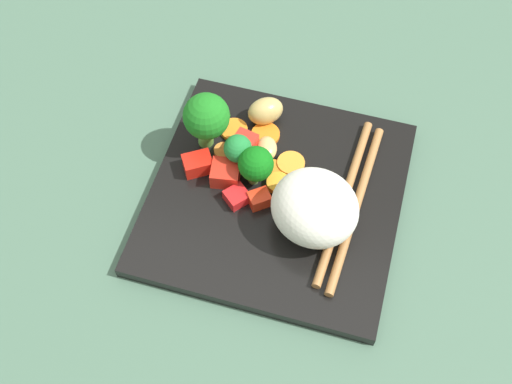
{
  "coord_description": "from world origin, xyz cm",
  "views": [
    {
      "loc": [
        34.32,
        5.8,
        57.82
      ],
      "look_at": [
        1.53,
        -1.8,
        3.37
      ],
      "focal_mm": 45.02,
      "sensor_mm": 36.0,
      "label": 1
    }
  ],
  "objects": [
    {
      "name": "pepper_chunk_3",
      "position": [
        -4.57,
        -4.36,
        2.57
      ],
      "size": [
        2.49,
        2.73,
        2.39
      ],
      "primitive_type": "cube",
      "rotation": [
        0.0,
        0.0,
        4.45
      ],
      "color": "red",
      "rests_on": "square_plate"
    },
    {
      "name": "chicken_piece_2",
      "position": [
        -9.18,
        -3.21,
        2.86
      ],
      "size": [
        4.65,
        4.91,
        2.97
      ],
      "primitive_type": "ellipsoid",
      "rotation": [
        0.0,
        0.0,
        5.33
      ],
      "color": "tan",
      "rests_on": "square_plate"
    },
    {
      "name": "carrot_slice_0",
      "position": [
        -3.77,
        0.78,
        1.67
      ],
      "size": [
        4.03,
        4.03,
        0.6
      ],
      "primitive_type": "cylinder",
      "rotation": [
        0.0,
        0.0,
        0.53
      ],
      "color": "orange",
      "rests_on": "square_plate"
    },
    {
      "name": "carrot_slice_2",
      "position": [
        -6.82,
        -6.21,
        1.6
      ],
      "size": [
        3.29,
        3.29,
        0.45
      ],
      "primitive_type": "cylinder",
      "rotation": [
        0.0,
        0.0,
        6.18
      ],
      "color": "orange",
      "rests_on": "square_plate"
    },
    {
      "name": "pepper_chunk_0",
      "position": [
        1.69,
        -3.76,
        2.01
      ],
      "size": [
        3.08,
        3.07,
        1.27
      ],
      "primitive_type": "cube",
      "rotation": [
        0.0,
        0.0,
        0.82
      ],
      "color": "red",
      "rests_on": "square_plate"
    },
    {
      "name": "broccoli_floret_0",
      "position": [
        -1.12,
        -2.44,
        4.26
      ],
      "size": [
        3.68,
        3.68,
        4.87
      ],
      "color": "#76AE4F",
      "rests_on": "square_plate"
    },
    {
      "name": "chicken_piece_3",
      "position": [
        -4.76,
        -2.08,
        2.2
      ],
      "size": [
        3.4,
        2.81,
        1.65
      ],
      "primitive_type": "ellipsoid",
      "rotation": [
        0.0,
        0.0,
        3.36
      ],
      "color": "tan",
      "rests_on": "square_plate"
    },
    {
      "name": "broccoli_floret_2",
      "position": [
        -2.57,
        -4.67,
        4.03
      ],
      "size": [
        2.95,
        2.95,
        4.45
      ],
      "color": "#599C39",
      "rests_on": "square_plate"
    },
    {
      "name": "carrot_slice_4",
      "position": [
        -6.97,
        -2.69,
        1.6
      ],
      "size": [
        4.24,
        4.24,
        0.45
      ],
      "primitive_type": "cylinder",
      "rotation": [
        0.0,
        0.0,
        0.51
      ],
      "color": "orange",
      "rests_on": "square_plate"
    },
    {
      "name": "chopstick_pair",
      "position": [
        -0.5,
        7.61,
        1.82
      ],
      "size": [
        20.46,
        4.4,
        0.89
      ],
      "rotation": [
        0.0,
        0.0,
        3.03
      ],
      "color": "#A36E3C",
      "rests_on": "square_plate"
    },
    {
      "name": "pepper_chunk_2",
      "position": [
        -0.58,
        -5.52,
        2.37
      ],
      "size": [
        3.09,
        3.21,
        1.99
      ],
      "primitive_type": "cube",
      "rotation": [
        0.0,
        0.0,
        3.25
      ],
      "color": "red",
      "rests_on": "square_plate"
    },
    {
      "name": "square_plate",
      "position": [
        0.0,
        0.0,
        0.69
      ],
      "size": [
        26.7,
        26.7,
        1.37
      ],
      "primitive_type": "cube",
      "rotation": [
        0.0,
        0.0,
        -0.05
      ],
      "color": "black",
      "rests_on": "ground_plane"
    },
    {
      "name": "carrot_slice_3",
      "position": [
        -3.71,
        -6.6,
        1.69
      ],
      "size": [
        2.79,
        2.79,
        0.64
      ],
      "primitive_type": "cylinder",
      "rotation": [
        0.0,
        0.0,
        3.71
      ],
      "color": "orange",
      "rests_on": "square_plate"
    },
    {
      "name": "pepper_chunk_1",
      "position": [
        -1.12,
        -8.68,
        2.28
      ],
      "size": [
        3.37,
        3.66,
        1.81
      ],
      "primitive_type": "cube",
      "rotation": [
        0.0,
        0.0,
        5.24
      ],
      "color": "red",
      "rests_on": "square_plate"
    },
    {
      "name": "broccoli_floret_1",
      "position": [
        -4.6,
        -8.45,
        5.86
      ],
      "size": [
        4.89,
        4.89,
        7.23
      ],
      "color": "#68B046",
      "rests_on": "square_plate"
    },
    {
      "name": "carrot_slice_5",
      "position": [
        -2.73,
        -1.0,
        1.59
      ],
      "size": [
        3.13,
        3.13,
        0.43
      ],
      "primitive_type": "cylinder",
      "rotation": [
        0.0,
        0.0,
        4.04
      ],
      "color": "orange",
      "rests_on": "square_plate"
    },
    {
      "name": "pepper_chunk_4",
      "position": [
        1.51,
        -1.44,
        2.13
      ],
      "size": [
        2.62,
        2.73,
        1.5
      ],
      "primitive_type": "cube",
      "rotation": [
        0.0,
        0.0,
        5.32
      ],
      "color": "red",
      "rests_on": "square_plate"
    },
    {
      "name": "carrot_slice_1",
      "position": [
        -1.0,
        0.19,
        1.74
      ],
      "size": [
        2.96,
        2.96,
        0.72
      ],
      "primitive_type": "cylinder",
      "rotation": [
        0.0,
        0.0,
        0.22
      ],
      "color": "orange",
      "rests_on": "square_plate"
    },
    {
      "name": "rice_mound",
      "position": [
        2.79,
        4.29,
        4.71
      ],
      "size": [
        10.84,
        11.16,
        6.68
      ],
      "primitive_type": "ellipsoid",
      "rotation": [
        0.0,
        0.0,
        1.16
      ],
      "color": "white",
      "rests_on": "square_plate"
    },
    {
      "name": "ground_plane",
      "position": [
        0.0,
        0.0,
        -1.0
      ],
      "size": [
        110.0,
        110.0,
        2.0
      ],
      "primitive_type": "cube",
      "color": "#456652"
    }
  ]
}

